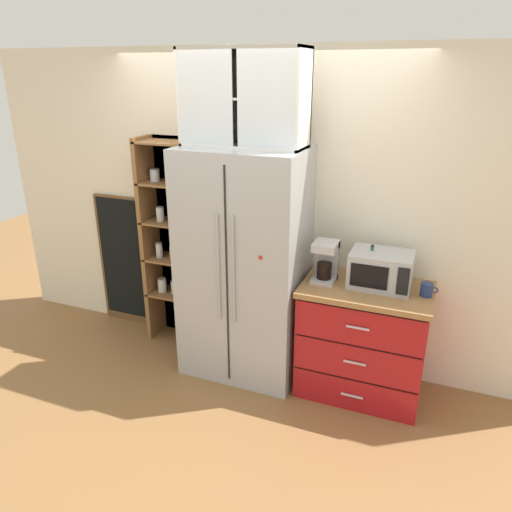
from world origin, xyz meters
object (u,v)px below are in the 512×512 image
object	(u,v)px
refrigerator	(244,265)
microwave	(381,269)
mug_cream	(370,278)
chalkboard_menu	(127,261)
mug_navy	(427,290)
coffee_maker	(326,261)
bottle_green	(371,266)

from	to	relation	value
refrigerator	microwave	distance (m)	1.05
microwave	mug_cream	bearing A→B (deg)	167.64
mug_cream	chalkboard_menu	world-z (taller)	chalkboard_menu
mug_navy	chalkboard_menu	size ratio (longest dim) A/B	0.09
coffee_maker	mug_navy	bearing A→B (deg)	-0.53
microwave	chalkboard_menu	world-z (taller)	chalkboard_menu
microwave	mug_cream	distance (m)	0.12
coffee_maker	mug_cream	world-z (taller)	coffee_maker
mug_cream	mug_navy	bearing A→B (deg)	-9.19
refrigerator	mug_cream	bearing A→B (deg)	5.60
microwave	chalkboard_menu	bearing A→B (deg)	174.73
microwave	coffee_maker	world-z (taller)	coffee_maker
refrigerator	chalkboard_menu	world-z (taller)	refrigerator
refrigerator	bottle_green	size ratio (longest dim) A/B	6.16
coffee_maker	mug_cream	distance (m)	0.35
refrigerator	microwave	xyz separation A→B (m)	(1.04, 0.08, 0.10)
mug_navy	refrigerator	bearing A→B (deg)	-178.77
coffee_maker	mug_navy	world-z (taller)	coffee_maker
bottle_green	coffee_maker	bearing A→B (deg)	-169.09
refrigerator	bottle_green	xyz separation A→B (m)	(0.97, 0.10, 0.10)
refrigerator	bottle_green	world-z (taller)	refrigerator
mug_navy	mug_cream	distance (m)	0.41
microwave	bottle_green	bearing A→B (deg)	165.76
mug_cream	bottle_green	xyz separation A→B (m)	(-0.00, 0.00, 0.09)
coffee_maker	chalkboard_menu	bearing A→B (deg)	172.51
microwave	mug_navy	size ratio (longest dim) A/B	3.65
microwave	mug_cream	world-z (taller)	microwave
coffee_maker	chalkboard_menu	distance (m)	2.06
mug_navy	mug_cream	xyz separation A→B (m)	(-0.40, 0.07, -0.00)
bottle_green	chalkboard_menu	size ratio (longest dim) A/B	0.23
microwave	mug_navy	world-z (taller)	microwave
refrigerator	coffee_maker	distance (m)	0.66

